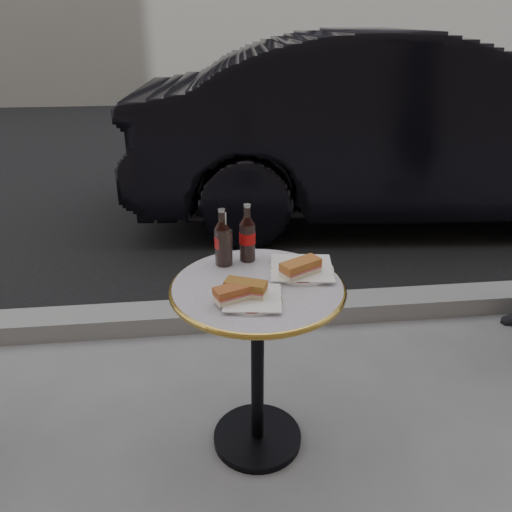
{
  "coord_description": "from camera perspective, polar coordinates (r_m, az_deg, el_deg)",
  "views": [
    {
      "loc": [
        -0.18,
        -1.53,
        1.58
      ],
      "look_at": [
        0.0,
        0.05,
        0.82
      ],
      "focal_mm": 35.0,
      "sensor_mm": 36.0,
      "label": 1
    }
  ],
  "objects": [
    {
      "name": "bistro_table",
      "position": [
        1.96,
        0.17,
        -12.72
      ],
      "size": [
        0.62,
        0.62,
        0.73
      ],
      "primitive_type": null,
      "color": "#BAB2C4",
      "rests_on": "ground"
    },
    {
      "name": "cola_bottle_left",
      "position": [
        1.86,
        -3.86,
        2.17
      ],
      "size": [
        0.07,
        0.07,
        0.22
      ],
      "primitive_type": null,
      "rotation": [
        0.0,
        0.0,
        -0.19
      ],
      "color": "black",
      "rests_on": "bistro_table"
    },
    {
      "name": "curb",
      "position": [
        2.87,
        -1.91,
        -6.62
      ],
      "size": [
        40.0,
        0.2,
        0.12
      ],
      "primitive_type": "cube",
      "color": "gray",
      "rests_on": "ground"
    },
    {
      "name": "plate_right",
      "position": [
        1.85,
        5.23,
        -1.57
      ],
      "size": [
        0.3,
        0.3,
        0.01
      ],
      "primitive_type": "cylinder",
      "rotation": [
        0.0,
        0.0,
        -0.32
      ],
      "color": "white",
      "rests_on": "bistro_table"
    },
    {
      "name": "sandwich_left_b",
      "position": [
        1.66,
        -1.18,
        -3.76
      ],
      "size": [
        0.15,
        0.11,
        0.05
      ],
      "primitive_type": "cube",
      "rotation": [
        0.0,
        0.0,
        -0.4
      ],
      "color": "#975F26",
      "rests_on": "plate_left"
    },
    {
      "name": "parked_car",
      "position": [
        4.47,
        17.12,
        13.75
      ],
      "size": [
        1.95,
        4.68,
        1.5
      ],
      "primitive_type": "imported",
      "rotation": [
        0.0,
        0.0,
        1.49
      ],
      "color": "black",
      "rests_on": "ground"
    },
    {
      "name": "cola_bottle_right",
      "position": [
        1.88,
        -0.99,
        2.68
      ],
      "size": [
        0.06,
        0.06,
        0.23
      ],
      "primitive_type": null,
      "rotation": [
        0.0,
        0.0,
        0.0
      ],
      "color": "black",
      "rests_on": "bistro_table"
    },
    {
      "name": "asphalt_road",
      "position": [
        6.72,
        -4.85,
        11.85
      ],
      "size": [
        40.0,
        8.0,
        0.0
      ],
      "primitive_type": "cube",
      "color": "black",
      "rests_on": "ground"
    },
    {
      "name": "cola_glass",
      "position": [
        1.87,
        -3.7,
        0.97
      ],
      "size": [
        0.08,
        0.08,
        0.14
      ],
      "primitive_type": "cylinder",
      "rotation": [
        0.0,
        0.0,
        0.13
      ],
      "color": "black",
      "rests_on": "bistro_table"
    },
    {
      "name": "plate_left",
      "position": [
        1.65,
        -0.37,
        -4.99
      ],
      "size": [
        0.25,
        0.25,
        0.01
      ],
      "primitive_type": "cylinder",
      "rotation": [
        0.0,
        0.0,
        -0.31
      ],
      "color": "silver",
      "rests_on": "bistro_table"
    },
    {
      "name": "sandwich_right",
      "position": [
        1.79,
        5.1,
        -1.43
      ],
      "size": [
        0.17,
        0.13,
        0.05
      ],
      "primitive_type": "cube",
      "rotation": [
        0.0,
        0.0,
        0.51
      ],
      "color": "#AC622B",
      "rests_on": "plate_right"
    },
    {
      "name": "ground",
      "position": [
        2.2,
        0.16,
        -20.23
      ],
      "size": [
        80.0,
        80.0,
        0.0
      ],
      "primitive_type": "plane",
      "color": "gray",
      "rests_on": "ground"
    },
    {
      "name": "sandwich_left_a",
      "position": [
        1.63,
        -2.43,
        -4.3
      ],
      "size": [
        0.15,
        0.11,
        0.05
      ],
      "primitive_type": "cube",
      "rotation": [
        0.0,
        0.0,
        0.38
      ],
      "color": "#A45329",
      "rests_on": "plate_left"
    }
  ]
}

